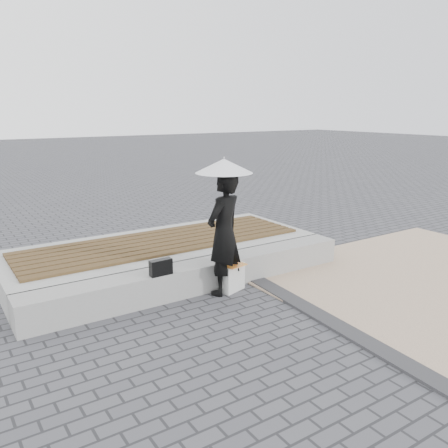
{
  "coord_description": "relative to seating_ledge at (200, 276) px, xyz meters",
  "views": [
    {
      "loc": [
        -3.13,
        -3.82,
        2.52
      ],
      "look_at": [
        0.22,
        1.29,
        1.0
      ],
      "focal_mm": 37.0,
      "sensor_mm": 36.0,
      "label": 1
    }
  ],
  "objects": [
    {
      "name": "edging_band",
      "position": [
        0.75,
        -2.1,
        -0.18
      ],
      "size": [
        0.61,
        5.2,
        0.04
      ],
      "primitive_type": "cube",
      "rotation": [
        0.0,
        0.0,
        -0.07
      ],
      "color": "#323234",
      "rests_on": "ground"
    },
    {
      "name": "magazine",
      "position": [
        0.36,
        -0.37,
        0.2
      ],
      "size": [
        0.34,
        0.28,
        0.01
      ],
      "primitive_type": "cube",
      "rotation": [
        0.0,
        0.0,
        0.19
      ],
      "color": "#F53B36",
      "rests_on": "canvas_tote"
    },
    {
      "name": "woman",
      "position": [
        0.22,
        -0.31,
        0.67
      ],
      "size": [
        0.74,
        0.63,
        1.73
      ],
      "primitive_type": "imported",
      "rotation": [
        0.0,
        0.0,
        3.54
      ],
      "color": "black",
      "rests_on": "ground"
    },
    {
      "name": "ground",
      "position": [
        0.0,
        -1.6,
        -0.2
      ],
      "size": [
        80.0,
        80.0,
        0.0
      ],
      "primitive_type": "plane",
      "color": "#47474C",
      "rests_on": "ground"
    },
    {
      "name": "handbag",
      "position": [
        -0.68,
        -0.17,
        0.31
      ],
      "size": [
        0.31,
        0.12,
        0.21
      ],
      "primitive_type": "cube",
      "rotation": [
        0.0,
        0.0,
        0.03
      ],
      "color": "black",
      "rests_on": "seating_ledge"
    },
    {
      "name": "parasol",
      "position": [
        0.22,
        -0.31,
        1.59
      ],
      "size": [
        0.77,
        0.77,
        0.98
      ],
      "rotation": [
        0.0,
        0.0,
        0.25
      ],
      "color": "#B6B6BB",
      "rests_on": "ground"
    },
    {
      "name": "timber_decking",
      "position": [
        0.0,
        1.2,
        0.22
      ],
      "size": [
        4.6,
        1.4,
        0.04
      ],
      "primitive_type": null,
      "color": "brown",
      "rests_on": "timber_platform"
    },
    {
      "name": "timber_platform",
      "position": [
        0.0,
        1.2,
        0.0
      ],
      "size": [
        5.0,
        2.0,
        0.4
      ],
      "primitive_type": "cube",
      "color": "#A9AAA4",
      "rests_on": "ground"
    },
    {
      "name": "seating_ledge",
      "position": [
        0.0,
        0.0,
        0.0
      ],
      "size": [
        5.0,
        0.45,
        0.4
      ],
      "primitive_type": "cube",
      "color": "#999894",
      "rests_on": "ground"
    },
    {
      "name": "canvas_tote",
      "position": [
        0.36,
        -0.32,
        -0.0
      ],
      "size": [
        0.41,
        0.27,
        0.4
      ],
      "primitive_type": "cube",
      "rotation": [
        0.0,
        0.0,
        0.31
      ],
      "color": "silver",
      "rests_on": "ground"
    }
  ]
}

